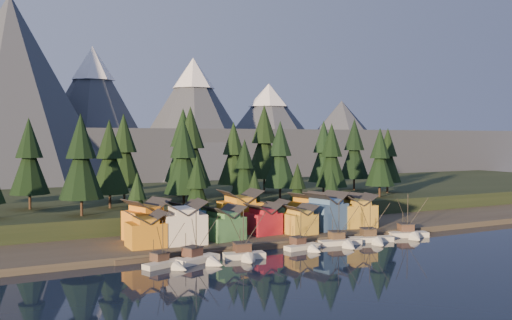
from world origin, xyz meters
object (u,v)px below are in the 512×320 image
boat_1 (202,252)px  boat_4 (342,237)px  boat_3 (305,242)px  boat_0 (168,258)px  house_back_1 (186,217)px  house_back_0 (146,219)px  boat_6 (410,228)px  house_front_0 (146,228)px  boat_2 (245,248)px  house_front_1 (183,221)px  boat_5 (373,234)px

boat_1 → boat_4: 36.83m
boat_3 → boat_0: bearing=176.1°
boat_3 → boat_4: boat_4 is taller
boat_1 → house_back_1: boat_1 is taller
boat_3 → house_back_1: (-19.90, 23.65, 3.99)m
boat_1 → house_back_0: house_back_0 is taller
boat_6 → house_back_1: size_ratio=1.42×
house_front_0 → boat_2: bearing=-41.5°
boat_4 → house_front_1: bearing=169.1°
house_front_0 → house_front_1: bearing=3.1°
boat_0 → boat_2: boat_2 is taller
boat_1 → boat_3: bearing=-18.0°
boat_4 → boat_2: bearing=-164.7°
boat_4 → boat_6: bearing=11.0°
boat_3 → house_front_1: bearing=144.3°
house_front_1 → house_back_0: (-6.24, 8.10, -0.07)m
house_front_0 → house_front_1: size_ratio=0.76×
boat_2 → boat_1: bearing=-173.7°
house_front_0 → house_back_1: 17.32m
boat_1 → boat_2: boat_2 is taller
boat_4 → house_back_1: 38.69m
boat_0 → house_front_1: 18.39m
house_front_0 → boat_0: bearing=-88.9°
boat_5 → house_back_0: house_back_0 is taller
boat_3 → house_front_1: house_front_1 is taller
house_front_1 → boat_0: bearing=-113.2°
house_back_0 → house_front_1: bearing=-66.3°
boat_3 → boat_5: size_ratio=0.85×
boat_2 → house_back_0: size_ratio=1.13×
boat_4 → boat_6: boat_6 is taller
house_front_1 → house_back_0: size_ratio=0.99×
boat_0 → boat_3: (33.58, 2.09, 0.03)m
boat_1 → house_front_0: (-7.35, 14.67, 3.44)m
boat_2 → boat_6: (49.17, 3.29, -0.05)m
house_front_0 → house_back_1: size_ratio=0.93×
boat_3 → house_front_1: size_ratio=0.97×
boat_0 → boat_6: bearing=-17.1°
boat_2 → boat_5: 36.43m
boat_5 → boat_0: bearing=-160.3°
boat_3 → boat_5: boat_5 is taller
boat_2 → house_back_0: house_back_0 is taller
house_front_1 → house_back_1: (4.73, 10.39, -0.78)m
house_front_0 → house_back_0: size_ratio=0.75×
boat_1 → house_back_1: (6.29, 25.35, 3.68)m
boat_1 → house_front_1: 15.69m
house_front_1 → boat_2: bearing=-56.3°
boat_3 → boat_4: size_ratio=0.87×
house_front_0 → house_back_1: (13.64, 10.68, 0.24)m
boat_0 → boat_4: bearing=-16.7°
boat_6 → house_front_0: size_ratio=1.53×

